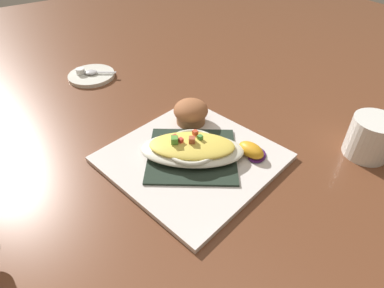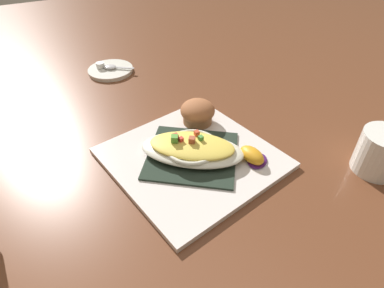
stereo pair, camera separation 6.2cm
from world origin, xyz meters
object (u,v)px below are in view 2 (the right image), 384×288
object	(u,v)px
gratin_dish	(192,148)
orange_garnish	(253,156)
square_plate	(192,158)
spoon	(111,67)
creamer_saucer	(111,70)
coffee_mug	(381,155)
muffin	(198,112)
creamer_cup_0	(100,65)

from	to	relation	value
gratin_dish	orange_garnish	xyz separation A→B (m)	(-0.06, -0.10, -0.01)
square_plate	spoon	size ratio (longest dim) A/B	3.52
square_plate	spoon	world-z (taller)	spoon
square_plate	creamer_saucer	world-z (taller)	same
gratin_dish	coffee_mug	bearing A→B (deg)	-119.83
orange_garnish	spoon	bearing A→B (deg)	16.05
gratin_dish	coffee_mug	size ratio (longest dim) A/B	2.01
gratin_dish	muffin	xyz separation A→B (m)	(0.10, -0.06, 0.01)
square_plate	muffin	bearing A→B (deg)	-31.63
gratin_dish	creamer_cup_0	world-z (taller)	gratin_dish
orange_garnish	spoon	distance (m)	0.53
creamer_saucer	creamer_cup_0	xyz separation A→B (m)	(0.02, 0.02, 0.01)
square_plate	spoon	bearing A→B (deg)	5.90
coffee_mug	orange_garnish	bearing A→B (deg)	61.26
spoon	coffee_mug	bearing A→B (deg)	-150.43
spoon	creamer_cup_0	xyz separation A→B (m)	(0.02, 0.03, 0.00)
muffin	orange_garnish	world-z (taller)	muffin
muffin	spoon	world-z (taller)	muffin
spoon	creamer_cup_0	distance (m)	0.03
coffee_mug	gratin_dish	bearing A→B (deg)	60.17
gratin_dish	orange_garnish	world-z (taller)	gratin_dish
orange_garnish	creamer_cup_0	world-z (taller)	orange_garnish
square_plate	creamer_saucer	xyz separation A→B (m)	(0.45, 0.05, -0.00)
coffee_mug	spoon	distance (m)	0.71
creamer_saucer	muffin	bearing A→B (deg)	-162.51
orange_garnish	coffee_mug	xyz separation A→B (m)	(-0.11, -0.21, 0.01)
gratin_dish	coffee_mug	world-z (taller)	coffee_mug
orange_garnish	creamer_saucer	bearing A→B (deg)	16.30
square_plate	orange_garnish	size ratio (longest dim) A/B	4.35
muffin	coffee_mug	distance (m)	0.37
square_plate	orange_garnish	world-z (taller)	orange_garnish
creamer_cup_0	square_plate	bearing A→B (deg)	-171.05
muffin	creamer_saucer	size ratio (longest dim) A/B	0.59
creamer_cup_0	orange_garnish	bearing A→B (deg)	-161.78
muffin	gratin_dish	bearing A→B (deg)	148.30
orange_garnish	muffin	bearing A→B (deg)	13.67
creamer_saucer	spoon	bearing A→B (deg)	-123.69
creamer_saucer	creamer_cup_0	size ratio (longest dim) A/B	5.35
gratin_dish	creamer_saucer	bearing A→B (deg)	6.24
coffee_mug	creamer_saucer	world-z (taller)	coffee_mug
creamer_saucer	gratin_dish	bearing A→B (deg)	-173.76
gratin_dish	creamer_cup_0	bearing A→B (deg)	8.95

